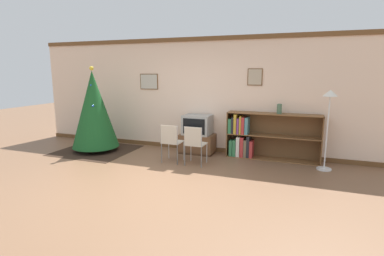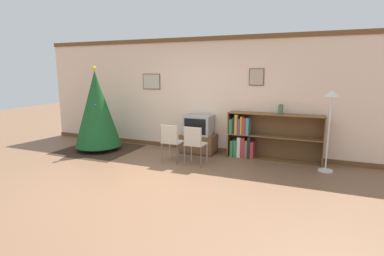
{
  "view_description": "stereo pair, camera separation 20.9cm",
  "coord_description": "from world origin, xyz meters",
  "px_view_note": "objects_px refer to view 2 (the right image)",
  "views": [
    {
      "loc": [
        2.42,
        -4.25,
        1.92
      ],
      "look_at": [
        0.32,
        1.39,
        0.77
      ],
      "focal_mm": 28.0,
      "sensor_mm": 36.0,
      "label": 1
    },
    {
      "loc": [
        2.61,
        -4.17,
        1.92
      ],
      "look_at": [
        0.32,
        1.39,
        0.77
      ],
      "focal_mm": 28.0,
      "sensor_mm": 36.0,
      "label": 2
    }
  ],
  "objects_px": {
    "television": "(199,125)",
    "folding_chair_left": "(171,141)",
    "christmas_tree": "(97,109)",
    "vase": "(281,109)",
    "standing_lamp": "(330,110)",
    "bookshelf": "(257,137)",
    "tv_console": "(199,144)",
    "folding_chair_right": "(194,143)"
  },
  "relations": [
    {
      "from": "folding_chair_right",
      "to": "bookshelf",
      "type": "relative_size",
      "value": 0.41
    },
    {
      "from": "television",
      "to": "folding_chair_left",
      "type": "xyz_separation_m",
      "value": [
        -0.26,
        -0.91,
        -0.21
      ]
    },
    {
      "from": "tv_console",
      "to": "bookshelf",
      "type": "relative_size",
      "value": 0.4
    },
    {
      "from": "television",
      "to": "folding_chair_right",
      "type": "relative_size",
      "value": 0.78
    },
    {
      "from": "folding_chair_left",
      "to": "folding_chair_right",
      "type": "distance_m",
      "value": 0.53
    },
    {
      "from": "christmas_tree",
      "to": "tv_console",
      "type": "xyz_separation_m",
      "value": [
        2.39,
        0.66,
        -0.79
      ]
    },
    {
      "from": "christmas_tree",
      "to": "standing_lamp",
      "type": "bearing_deg",
      "value": 4.24
    },
    {
      "from": "television",
      "to": "standing_lamp",
      "type": "bearing_deg",
      "value": -5.75
    },
    {
      "from": "folding_chair_right",
      "to": "standing_lamp",
      "type": "relative_size",
      "value": 0.52
    },
    {
      "from": "tv_console",
      "to": "folding_chair_right",
      "type": "xyz_separation_m",
      "value": [
        0.26,
        -0.92,
        0.24
      ]
    },
    {
      "from": "folding_chair_left",
      "to": "folding_chair_right",
      "type": "relative_size",
      "value": 1.0
    },
    {
      "from": "vase",
      "to": "television",
      "type": "bearing_deg",
      "value": -177.64
    },
    {
      "from": "television",
      "to": "folding_chair_left",
      "type": "height_order",
      "value": "television"
    },
    {
      "from": "christmas_tree",
      "to": "standing_lamp",
      "type": "height_order",
      "value": "christmas_tree"
    },
    {
      "from": "television",
      "to": "vase",
      "type": "xyz_separation_m",
      "value": [
        1.82,
        0.08,
        0.45
      ]
    },
    {
      "from": "christmas_tree",
      "to": "folding_chair_right",
      "type": "relative_size",
      "value": 2.47
    },
    {
      "from": "vase",
      "to": "standing_lamp",
      "type": "xyz_separation_m",
      "value": [
        0.94,
        -0.35,
        0.08
      ]
    },
    {
      "from": "folding_chair_left",
      "to": "folding_chair_right",
      "type": "height_order",
      "value": "same"
    },
    {
      "from": "television",
      "to": "vase",
      "type": "relative_size",
      "value": 3.0
    },
    {
      "from": "folding_chair_left",
      "to": "vase",
      "type": "xyz_separation_m",
      "value": [
        2.09,
        0.99,
        0.66
      ]
    },
    {
      "from": "folding_chair_right",
      "to": "standing_lamp",
      "type": "distance_m",
      "value": 2.68
    },
    {
      "from": "folding_chair_left",
      "to": "bookshelf",
      "type": "height_order",
      "value": "bookshelf"
    },
    {
      "from": "tv_console",
      "to": "bookshelf",
      "type": "height_order",
      "value": "bookshelf"
    },
    {
      "from": "christmas_tree",
      "to": "folding_chair_left",
      "type": "height_order",
      "value": "christmas_tree"
    },
    {
      "from": "television",
      "to": "bookshelf",
      "type": "height_order",
      "value": "bookshelf"
    },
    {
      "from": "christmas_tree",
      "to": "folding_chair_right",
      "type": "distance_m",
      "value": 2.72
    },
    {
      "from": "standing_lamp",
      "to": "television",
      "type": "bearing_deg",
      "value": 174.25
    },
    {
      "from": "folding_chair_left",
      "to": "christmas_tree",
      "type": "bearing_deg",
      "value": 173.21
    },
    {
      "from": "standing_lamp",
      "to": "tv_console",
      "type": "bearing_deg",
      "value": 174.2
    },
    {
      "from": "television",
      "to": "folding_chair_right",
      "type": "xyz_separation_m",
      "value": [
        0.26,
        -0.91,
        -0.21
      ]
    },
    {
      "from": "christmas_tree",
      "to": "standing_lamp",
      "type": "relative_size",
      "value": 1.29
    },
    {
      "from": "television",
      "to": "tv_console",
      "type": "bearing_deg",
      "value": 90.0
    },
    {
      "from": "christmas_tree",
      "to": "tv_console",
      "type": "relative_size",
      "value": 2.51
    },
    {
      "from": "folding_chair_right",
      "to": "bookshelf",
      "type": "xyz_separation_m",
      "value": [
        1.09,
        1.0,
        0.01
      ]
    },
    {
      "from": "bookshelf",
      "to": "folding_chair_right",
      "type": "bearing_deg",
      "value": -137.45
    },
    {
      "from": "christmas_tree",
      "to": "vase",
      "type": "xyz_separation_m",
      "value": [
        4.22,
        0.73,
        0.12
      ]
    },
    {
      "from": "christmas_tree",
      "to": "vase",
      "type": "relative_size",
      "value": 9.55
    },
    {
      "from": "folding_chair_right",
      "to": "vase",
      "type": "xyz_separation_m",
      "value": [
        1.56,
        0.99,
        0.66
      ]
    },
    {
      "from": "television",
      "to": "bookshelf",
      "type": "distance_m",
      "value": 1.37
    },
    {
      "from": "bookshelf",
      "to": "standing_lamp",
      "type": "relative_size",
      "value": 1.27
    },
    {
      "from": "bookshelf",
      "to": "vase",
      "type": "distance_m",
      "value": 0.81
    },
    {
      "from": "tv_console",
      "to": "vase",
      "type": "distance_m",
      "value": 2.04
    }
  ]
}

